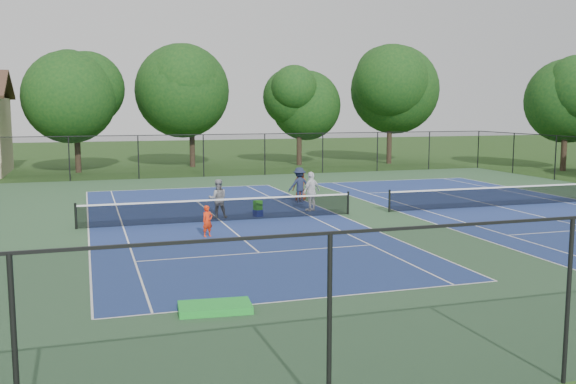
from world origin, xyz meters
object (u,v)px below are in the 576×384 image
object	(u,v)px
bystander_b	(299,185)
ball_hopper	(258,205)
tree_back_d	(390,85)
child_player	(208,221)
bystander_c	(300,185)
tree_side_e	(567,95)
bystander_a	(311,191)
tree_back_b	(191,86)
tree_back_a	(75,92)
tree_back_c	(299,100)
ball_crate	(258,213)
instructor	(218,199)

from	to	relation	value
bystander_b	ball_hopper	distance (m)	4.74
tree_back_d	child_player	world-z (taller)	tree_back_d
bystander_c	tree_side_e	bearing A→B (deg)	-164.46
tree_back_d	bystander_a	bearing A→B (deg)	-124.19
tree_back_b	tree_back_d	distance (m)	17.12
bystander_c	bystander_b	bearing A→B (deg)	62.12
tree_back_a	bystander_b	size ratio (longest dim) A/B	5.02
tree_back_d	tree_side_e	size ratio (longest dim) A/B	1.17
bystander_a	ball_hopper	distance (m)	2.95
child_player	ball_hopper	xyz separation A→B (m)	(3.01, 3.86, -0.09)
tree_back_b	ball_hopper	world-z (taller)	tree_back_b
bystander_c	ball_hopper	distance (m)	5.35
tree_back_c	tree_side_e	world-z (taller)	tree_side_e
ball_crate	ball_hopper	xyz separation A→B (m)	(0.00, 0.00, 0.37)
tree_side_e	bystander_c	distance (m)	26.84
tree_back_b	bystander_a	bearing A→B (deg)	-86.09
ball_crate	bystander_b	bearing A→B (deg)	47.91
tree_back_b	bystander_c	bearing A→B (deg)	-83.87
tree_back_a	bystander_c	xyz separation A→B (m)	(11.27, -19.16, -5.21)
tree_back_c	bystander_b	xyz separation A→B (m)	(-6.98, -20.76, -4.57)
bystander_a	bystander_b	bearing A→B (deg)	-127.65
tree_back_b	ball_hopper	xyz separation A→B (m)	(-1.15, -25.27, -6.08)
tree_back_a	child_player	world-z (taller)	tree_back_a
ball_crate	instructor	bearing A→B (deg)	175.15
instructor	bystander_b	size ratio (longest dim) A/B	0.95
tree_back_d	ball_crate	world-z (taller)	tree_back_d
bystander_a	ball_crate	xyz separation A→B (m)	(-2.83, -0.72, -0.79)
tree_back_c	bystander_c	bearing A→B (deg)	-108.45
tree_back_b	bystander_c	size ratio (longest dim) A/B	6.03
child_player	bystander_c	bearing A→B (deg)	27.75
tree_back_b	instructor	bearing A→B (deg)	-96.68
instructor	tree_back_b	bearing A→B (deg)	-88.90
instructor	bystander_a	xyz separation A→B (m)	(4.62, 0.57, 0.07)
tree_back_d	bystander_b	world-z (taller)	tree_back_d
bystander_c	ball_crate	distance (m)	5.39
tree_back_a	child_player	bearing A→B (deg)	-79.88
child_player	instructor	bearing A→B (deg)	49.81
tree_back_a	bystander_b	distance (m)	23.20
tree_back_d	tree_back_c	bearing A→B (deg)	172.87
bystander_a	tree_side_e	bearing A→B (deg)	175.69
bystander_a	bystander_c	distance (m)	3.44
ball_crate	ball_hopper	distance (m)	0.37
tree_back_d	instructor	size ratio (longest dim) A/B	5.95
instructor	tree_back_d	bearing A→B (deg)	-123.00
bystander_b	ball_hopper	size ratio (longest dim) A/B	4.30
tree_back_b	bystander_c	distance (m)	22.05
child_player	ball_crate	bearing A→B (deg)	28.74
tree_back_d	ball_hopper	bearing A→B (deg)	-127.95
bystander_c	child_player	bearing A→B (deg)	46.29
tree_back_d	bystander_c	world-z (taller)	tree_back_d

